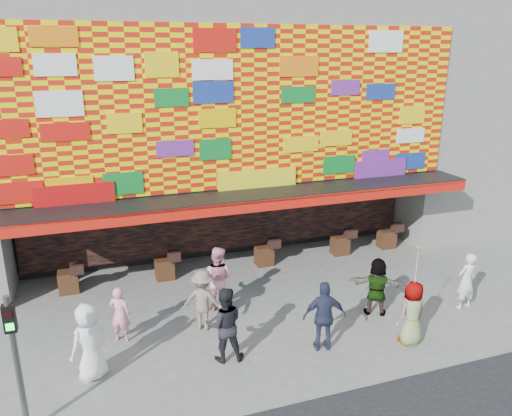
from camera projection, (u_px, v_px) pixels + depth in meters
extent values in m
plane|color=slate|center=(287.00, 337.00, 13.23)|extent=(90.00, 90.00, 0.00)
cube|color=gray|center=(208.00, 71.00, 18.47)|extent=(15.00, 8.00, 7.00)
cube|color=black|center=(206.00, 194.00, 20.89)|extent=(15.00, 6.00, 3.00)
cube|color=gray|center=(1.00, 250.00, 15.03)|extent=(0.40, 2.00, 3.00)
cube|color=gray|center=(412.00, 204.00, 19.54)|extent=(0.40, 2.00, 3.00)
cube|color=black|center=(247.00, 195.00, 15.39)|extent=(15.20, 1.60, 0.12)
cube|color=red|center=(255.00, 207.00, 14.73)|extent=(15.20, 0.04, 0.35)
cube|color=#FFE800|center=(241.00, 109.00, 15.12)|extent=(14.80, 0.08, 4.90)
cube|color=black|center=(227.00, 215.00, 18.04)|extent=(14.00, 0.25, 2.50)
cube|color=gray|center=(488.00, 79.00, 22.64)|extent=(11.00, 8.00, 12.00)
cylinder|color=#59595B|center=(18.00, 367.00, 9.51)|extent=(0.12, 0.12, 3.00)
cube|color=black|center=(9.00, 318.00, 9.19)|extent=(0.22, 0.18, 0.55)
cube|color=black|center=(8.00, 314.00, 9.07)|extent=(0.14, 0.02, 0.14)
cube|color=#19E533|center=(10.00, 327.00, 9.15)|extent=(0.14, 0.02, 0.14)
imported|color=white|center=(89.00, 342.00, 11.33)|extent=(1.09, 0.99, 1.88)
imported|color=pink|center=(120.00, 314.00, 12.86)|extent=(0.66, 0.58, 1.52)
imported|color=black|center=(225.00, 324.00, 12.02)|extent=(1.03, 0.87, 1.91)
imported|color=#7D6D5B|center=(203.00, 300.00, 13.39)|extent=(1.28, 1.10, 1.71)
imported|color=#2B2F4C|center=(324.00, 316.00, 12.43)|extent=(1.16, 0.69, 1.86)
imported|color=gray|center=(377.00, 286.00, 14.17)|extent=(1.62, 1.22, 1.70)
imported|color=gray|center=(412.00, 313.00, 12.73)|extent=(0.91, 0.66, 1.71)
imported|color=white|center=(466.00, 281.00, 14.49)|extent=(0.66, 0.47, 1.72)
imported|color=pink|center=(218.00, 278.00, 14.40)|extent=(1.19, 1.16, 1.93)
imported|color=#FFD3A0|center=(417.00, 264.00, 12.32)|extent=(1.40, 1.41, 1.03)
cylinder|color=#4C3326|center=(414.00, 299.00, 12.61)|extent=(0.02, 0.02, 1.00)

